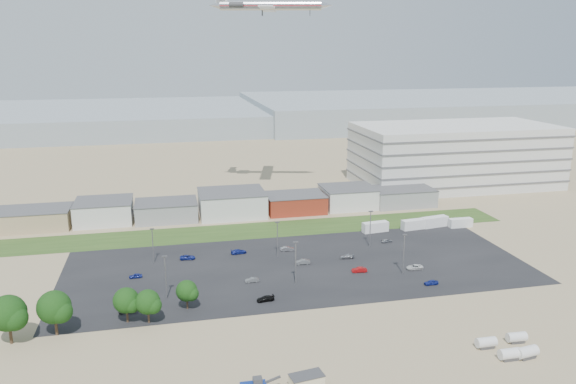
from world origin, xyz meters
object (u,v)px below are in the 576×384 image
object	(u,v)px
storage_tank_nw	(486,342)
parked_car_6	(239,252)
parked_car_0	(415,267)
parked_car_10	(128,309)
airliner	(271,5)
parked_car_1	(359,270)
parked_car_3	(265,299)
parked_car_4	(252,280)
portable_shed	(307,382)
parked_car_8	(387,241)
parked_car_9	(188,257)
tree_far_left	(8,317)
parked_car_11	(287,249)
parked_car_12	(347,256)
parked_car_7	(302,262)
parked_car_2	(431,282)
parked_car_5	(136,276)
box_trailer_a	(375,227)

from	to	relation	value
storage_tank_nw	parked_car_6	bearing A→B (deg)	122.90
parked_car_0	parked_car_10	xyz separation A→B (m)	(-71.18, -9.00, 0.01)
airliner	parked_car_1	xyz separation A→B (m)	(8.01, -75.50, -69.36)
parked_car_3	parked_car_0	bearing A→B (deg)	97.71
parked_car_4	portable_shed	bearing A→B (deg)	1.73
airliner	parked_car_4	bearing A→B (deg)	-90.85
parked_car_0	parked_car_8	bearing A→B (deg)	177.59
airliner	parked_car_9	bearing A→B (deg)	-107.42
tree_far_left	parked_car_11	bearing A→B (deg)	31.15
storage_tank_nw	parked_car_12	size ratio (longest dim) A/B	0.99
parked_car_7	parked_car_2	bearing A→B (deg)	56.44
parked_car_2	parked_car_5	size ratio (longest dim) A/B	1.08
parked_car_3	airliner	bearing A→B (deg)	161.88
parked_car_6	parked_car_8	size ratio (longest dim) A/B	1.36
airliner	parked_car_9	world-z (taller)	airliner
parked_car_7	parked_car_12	bearing A→B (deg)	98.67
parked_car_2	parked_car_6	distance (m)	52.79
airliner	parked_car_7	world-z (taller)	airliner
parked_car_2	parked_car_3	xyz separation A→B (m)	(-40.77, -0.17, 0.00)
parked_car_0	parked_car_7	world-z (taller)	parked_car_7
portable_shed	parked_car_5	bearing A→B (deg)	109.69
parked_car_2	parked_car_7	size ratio (longest dim) A/B	0.87
storage_tank_nw	parked_car_8	size ratio (longest dim) A/B	1.21
portable_shed	parked_car_4	world-z (taller)	portable_shed
parked_car_5	parked_car_7	size ratio (longest dim) A/B	0.81
parked_car_1	parked_car_7	world-z (taller)	parked_car_7
tree_far_left	parked_car_9	bearing A→B (deg)	46.81
parked_car_6	parked_car_8	world-z (taller)	parked_car_6
parked_car_10	parked_car_12	distance (m)	60.01
parked_car_0	parked_car_1	xyz separation A→B (m)	(-14.62, 1.28, 0.04)
parked_car_8	parked_car_12	size ratio (longest dim) A/B	0.82
storage_tank_nw	parked_car_1	bearing A→B (deg)	105.04
tree_far_left	parked_car_12	world-z (taller)	tree_far_left
parked_car_0	parked_car_9	distance (m)	60.41
parked_car_4	parked_car_6	bearing A→B (deg)	-179.03
airliner	parked_car_5	world-z (taller)	airliner
portable_shed	parked_car_12	world-z (taller)	portable_shed
parked_car_9	parked_car_1	bearing A→B (deg)	-107.69
parked_car_7	parked_car_11	xyz separation A→B (m)	(-1.73, 10.60, -0.02)
parked_car_7	tree_far_left	bearing A→B (deg)	-64.45
parked_car_6	parked_car_7	distance (m)	19.20
portable_shed	parked_car_7	xyz separation A→B (m)	(13.04, 55.00, -0.78)
parked_car_9	portable_shed	bearing A→B (deg)	-159.68
parked_car_8	parked_car_10	distance (m)	78.06
airliner	parked_car_5	xyz separation A→B (m)	(-47.65, -66.82, -69.45)
parked_car_3	parked_car_12	world-z (taller)	parked_car_3
parked_car_12	airliner	bearing A→B (deg)	-170.88
portable_shed	parked_car_6	xyz separation A→B (m)	(-2.41, 66.40, -0.80)
airliner	parked_car_11	size ratio (longest dim) A/B	11.34
box_trailer_a	parked_car_4	xyz separation A→B (m)	(-43.62, -30.10, -0.99)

